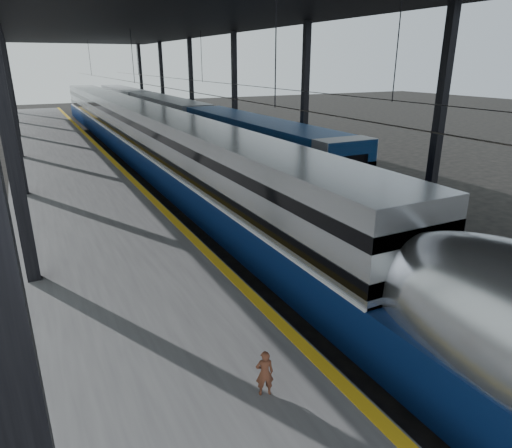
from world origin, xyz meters
TOP-DOWN VIEW (x-y plane):
  - ground at (0.00, 0.00)m, footprint 160.00×160.00m
  - platform at (-3.50, 20.00)m, footprint 6.00×80.00m
  - yellow_strip at (-0.70, 20.00)m, footprint 0.30×80.00m
  - rails at (4.50, 20.00)m, footprint 6.52×80.00m
  - canopy at (1.90, 20.00)m, footprint 18.00×75.00m
  - tgv_train at (2.00, 22.82)m, footprint 2.82×65.20m
  - second_train at (7.00, 34.32)m, footprint 2.68×56.05m
  - child at (-2.17, -2.19)m, footprint 0.39×0.31m

SIDE VIEW (x-z plane):
  - ground at x=0.00m, z-range 0.00..0.00m
  - rails at x=4.50m, z-range 0.00..0.16m
  - platform at x=-3.50m, z-range 0.00..1.00m
  - yellow_strip at x=-0.70m, z-range 1.00..1.01m
  - child at x=-2.17m, z-range 1.00..1.93m
  - second_train at x=7.00m, z-range 0.02..3.72m
  - tgv_train at x=2.00m, z-range -0.13..3.92m
  - canopy at x=1.90m, z-range 4.38..13.85m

